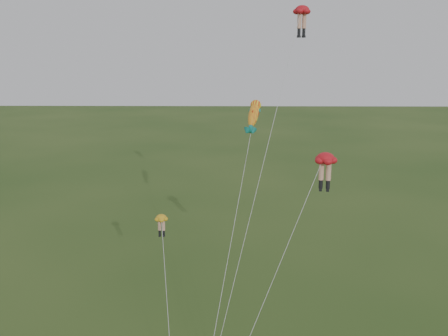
{
  "coord_description": "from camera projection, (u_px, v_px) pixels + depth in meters",
  "views": [
    {
      "loc": [
        0.87,
        -28.55,
        20.49
      ],
      "look_at": [
        0.36,
        6.0,
        12.11
      ],
      "focal_mm": 40.0,
      "sensor_mm": 36.0,
      "label": 1
    }
  ],
  "objects": [
    {
      "name": "legs_kite_yellow",
      "position": [
        162.0,
        226.0,
        35.81
      ],
      "size": [
        2.35,
        9.37,
        8.75
      ],
      "rotation": [
        0.0,
        0.0,
        -0.13
      ],
      "color": "gold",
      "rests_on": "ground"
    },
    {
      "name": "legs_kite_red_mid",
      "position": [
        324.0,
        164.0,
        31.52
      ],
      "size": [
        7.35,
        6.44,
        14.05
      ],
      "rotation": [
        0.0,
        0.0,
        -0.19
      ],
      "color": "red",
      "rests_on": "ground"
    },
    {
      "name": "legs_kite_red_high",
      "position": [
        300.0,
        19.0,
        35.88
      ],
      "size": [
        7.27,
        10.75,
        23.45
      ],
      "rotation": [
        0.0,
        0.0,
        0.39
      ],
      "color": "red",
      "rests_on": "ground"
    },
    {
      "name": "fish_kite",
      "position": [
        254.0,
        115.0,
        39.25
      ],
      "size": [
        4.27,
        14.27,
        16.67
      ],
      "rotation": [
        0.77,
        0.0,
        -0.28
      ],
      "color": "yellow",
      "rests_on": "ground"
    }
  ]
}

